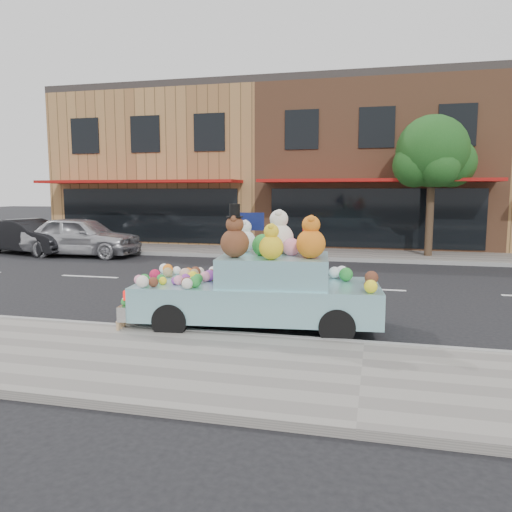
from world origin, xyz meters
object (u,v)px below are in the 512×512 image
(art_car, at_px, (259,286))
(car_silver, at_px, (82,236))
(car_dark, at_px, (30,237))
(street_tree, at_px, (433,158))

(art_car, bearing_deg, car_silver, 130.83)
(car_dark, bearing_deg, car_silver, -79.34)
(car_dark, height_order, art_car, art_car)
(car_silver, relative_size, art_car, 0.97)
(street_tree, bearing_deg, car_silver, -169.24)
(car_silver, distance_m, art_car, 12.26)
(street_tree, height_order, art_car, street_tree)
(street_tree, xyz_separation_m, car_dark, (-15.30, -2.33, -3.00))
(car_silver, bearing_deg, street_tree, -79.69)
(car_silver, height_order, art_car, art_car)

